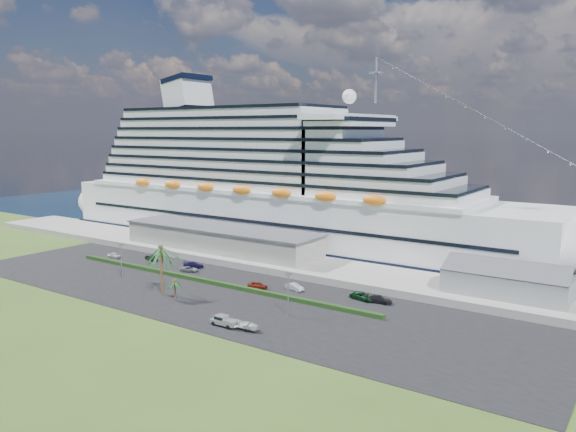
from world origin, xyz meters
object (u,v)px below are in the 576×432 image
Objects in this scene: parked_car_3 at (194,265)px; boat_trailer at (247,325)px; cruise_ship at (280,189)px; pickup_truck at (224,320)px.

boat_trailer is (39.60, -27.65, 0.27)m from parked_car_3.
boat_trailer reaches higher than parked_car_3.
boat_trailer is at bearing -147.37° from parked_car_3.
parked_car_3 is at bearing 145.08° from boat_trailer.
cruise_ship is at bearing -21.61° from parked_car_3.
cruise_ship is 77.67m from pickup_truck.
pickup_truck is 0.99× the size of boat_trailer.
parked_car_3 is 48.30m from boat_trailer.
parked_car_3 is at bearing -89.15° from cruise_ship.
pickup_truck reaches higher than parked_car_3.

